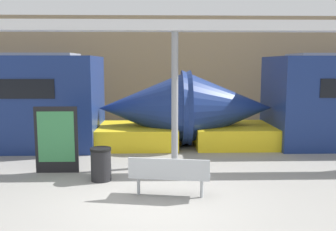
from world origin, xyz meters
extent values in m
plane|color=gray|center=(0.00, 0.00, 0.00)|extent=(60.00, 60.00, 0.00)
cube|color=#9E8460|center=(0.00, 9.87, 2.50)|extent=(56.00, 0.20, 5.00)
cone|color=navy|center=(2.60, 5.54, 1.32)|extent=(3.18, 2.63, 2.63)
cube|color=yellow|center=(2.90, 5.54, 0.35)|extent=(2.86, 2.46, 0.70)
cone|color=navy|center=(-0.27, 5.54, 1.32)|extent=(3.18, 2.63, 2.63)
cube|color=yellow|center=(-0.58, 5.54, 0.35)|extent=(2.86, 2.46, 0.70)
cube|color=#ADB2B7|center=(0.42, 0.40, 0.44)|extent=(1.78, 0.72, 0.04)
cube|color=#ADB2B7|center=(0.39, 0.21, 0.67)|extent=(1.71, 0.32, 0.41)
cylinder|color=#ADB2B7|center=(-0.26, 0.52, 0.21)|extent=(0.07, 0.07, 0.42)
cylinder|color=#ADB2B7|center=(1.11, 0.29, 0.21)|extent=(0.07, 0.07, 0.42)
cylinder|color=black|center=(-1.22, 1.54, 0.38)|extent=(0.49, 0.49, 0.75)
cylinder|color=black|center=(-1.22, 1.54, 0.78)|extent=(0.52, 0.52, 0.06)
cube|color=black|center=(-2.48, 2.25, 0.88)|extent=(1.11, 0.06, 1.75)
cube|color=#38844C|center=(-2.48, 2.22, 0.97)|extent=(0.95, 0.01, 1.33)
cylinder|color=gray|center=(0.65, 2.87, 1.86)|extent=(0.19, 0.19, 3.72)
cube|color=silver|center=(0.65, 2.87, 3.86)|extent=(28.00, 0.60, 0.28)
camera|label=1|loc=(0.15, -7.42, 2.85)|focal=40.00mm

